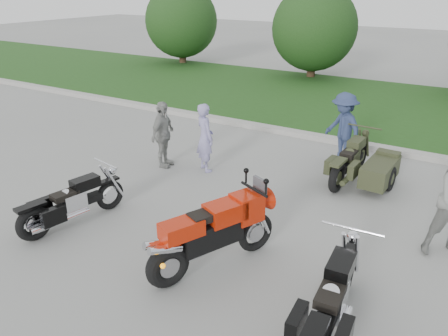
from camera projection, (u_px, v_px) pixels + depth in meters
The scene contains 12 objects.
ground at pixel (190, 241), 7.37m from camera, with size 80.00×80.00×0.00m, color #999994.
curb at pixel (315, 137), 12.06m from camera, with size 60.00×0.30×0.15m, color #A3A19A.
grass_strip at pixel (357, 104), 15.32m from camera, with size 60.00×8.00×0.14m, color #26571D.
tree_far_left at pixel (181, 21), 21.88m from camera, with size 3.60×3.60×4.00m.
tree_mid_left at pixel (314, 28), 18.55m from camera, with size 3.60×3.60×4.00m.
sportbike_red at pixel (212, 232), 6.43m from camera, with size 1.09×2.13×1.07m.
cruiser_left at pixel (69, 205), 7.69m from camera, with size 0.55×2.07×0.80m.
cruiser_right at pixel (331, 308), 5.20m from camera, with size 0.47×2.33×0.90m.
cruiser_sidecar at pixel (367, 168), 9.25m from camera, with size 1.13×2.21×0.85m.
person_stripe at pixel (205, 138), 9.84m from camera, with size 0.57×0.38×1.58m, color #948DC0.
person_denim at pixel (343, 128), 10.28m from camera, with size 1.09×0.63×1.69m, color navy.
person_back at pixel (163, 135), 10.05m from camera, with size 0.91×0.38×1.55m, color gray.
Camera 1 is at (3.76, -5.08, 4.04)m, focal length 35.00 mm.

